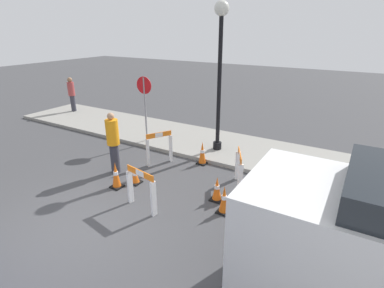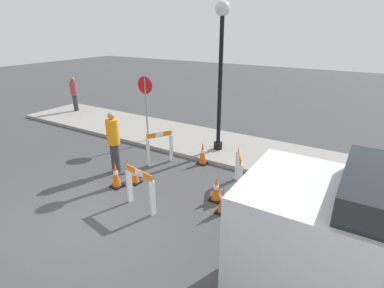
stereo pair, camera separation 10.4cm
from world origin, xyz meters
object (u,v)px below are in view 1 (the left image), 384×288
object	(u,v)px
stop_sign	(145,99)
person_worker	(113,141)
person_pedestrian	(72,93)
streetlamp_post	(220,58)

from	to	relation	value
stop_sign	person_worker	xyz separation A→B (m)	(0.68, -2.31, -0.70)
person_worker	stop_sign	bearing A→B (deg)	95.64
stop_sign	person_worker	world-z (taller)	stop_sign
person_pedestrian	stop_sign	bearing A→B (deg)	153.11
streetlamp_post	person_pedestrian	xyz separation A→B (m)	(-8.28, 0.82, -2.09)
streetlamp_post	stop_sign	bearing A→B (deg)	-167.60
person_worker	person_pedestrian	size ratio (longest dim) A/B	1.10
stop_sign	person_pedestrian	bearing A→B (deg)	-16.70
person_worker	person_pedestrian	bearing A→B (deg)	139.09
streetlamp_post	person_pedestrian	distance (m)	8.58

